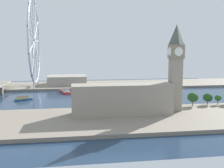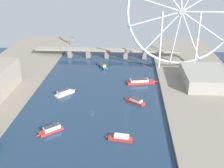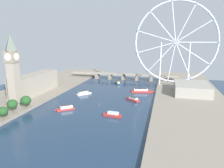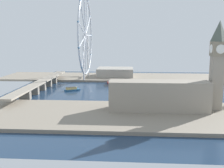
% 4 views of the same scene
% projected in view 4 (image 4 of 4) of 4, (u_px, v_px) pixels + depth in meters
% --- Properties ---
extents(ground_plane, '(393.18, 393.18, 0.00)m').
position_uv_depth(ground_plane, '(162.00, 92.00, 335.66)').
color(ground_plane, '#1E334C').
extents(riverbank_left, '(90.00, 520.00, 3.00)m').
position_uv_depth(riverbank_left, '(178.00, 116.00, 225.78)').
color(riverbank_left, gray).
rests_on(riverbank_left, ground_plane).
extents(riverbank_right, '(90.00, 520.00, 3.00)m').
position_uv_depth(riverbank_right, '(154.00, 78.00, 445.01)').
color(riverbank_right, gray).
rests_on(riverbank_right, ground_plane).
extents(clock_tower, '(13.12, 13.12, 81.06)m').
position_uv_depth(clock_tower, '(217.00, 64.00, 235.72)').
color(clock_tower, gray).
rests_on(clock_tower, riverbank_left).
extents(parliament_block, '(22.00, 89.86, 27.27)m').
position_uv_depth(parliament_block, '(159.00, 96.00, 236.50)').
color(parliament_block, gray).
rests_on(parliament_block, riverbank_left).
extents(ferris_wheel, '(130.09, 3.20, 134.37)m').
position_uv_depth(ferris_wheel, '(86.00, 36.00, 420.54)').
color(ferris_wheel, silver).
rests_on(ferris_wheel, riverbank_right).
extents(riverside_hall, '(46.60, 61.58, 14.01)m').
position_uv_depth(riverside_hall, '(115.00, 72.00, 451.86)').
color(riverside_hall, gray).
rests_on(riverside_hall, riverbank_right).
extents(river_bridge, '(205.18, 14.01, 11.97)m').
position_uv_depth(river_bridge, '(41.00, 84.00, 344.54)').
color(river_bridge, gray).
rests_on(river_bridge, ground_plane).
extents(tour_boat_0, '(14.27, 21.94, 5.35)m').
position_uv_depth(tour_boat_0, '(72.00, 89.00, 340.71)').
color(tour_boat_0, '#235684').
rests_on(tour_boat_0, ground_plane).
extents(tour_boat_1, '(20.88, 17.33, 5.20)m').
position_uv_depth(tour_boat_1, '(144.00, 85.00, 374.99)').
color(tour_boat_1, '#B22D28').
rests_on(tour_boat_1, ground_plane).
extents(tour_boat_2, '(19.65, 21.81, 5.74)m').
position_uv_depth(tour_boat_2, '(136.00, 95.00, 304.24)').
color(tour_boat_2, beige).
rests_on(tour_boat_2, ground_plane).
extents(tour_boat_3, '(36.13, 14.59, 5.39)m').
position_uv_depth(tour_boat_3, '(111.00, 83.00, 384.43)').
color(tour_boat_3, '#B22D28').
rests_on(tour_boat_3, ground_plane).
extents(tour_boat_4, '(20.09, 18.24, 5.59)m').
position_uv_depth(tour_boat_4, '(195.00, 95.00, 304.39)').
color(tour_boat_4, '#B22D28').
rests_on(tour_boat_4, ground_plane).
extents(tour_boat_5, '(21.94, 7.67, 5.11)m').
position_uv_depth(tour_boat_5, '(190.00, 87.00, 358.95)').
color(tour_boat_5, '#B22D28').
rests_on(tour_boat_5, ground_plane).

